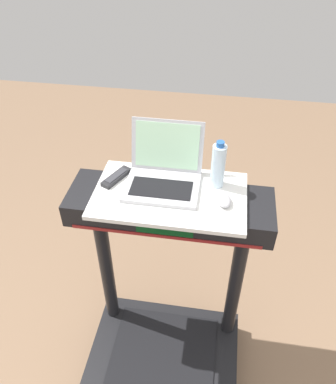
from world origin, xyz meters
The scene contains 5 objects.
desk_board centered at (0.00, 0.70, 1.11)m, with size 0.65×0.39×0.02m, color white.
laptop centered at (-0.04, 0.77, 1.17)m, with size 0.32×0.30×0.24m.
computer_mouse centered at (0.23, 0.68, 1.14)m, with size 0.06×0.10×0.03m, color #B2B2B7.
water_bottle centered at (0.19, 0.79, 1.23)m, with size 0.06×0.06×0.22m.
tv_remote centered at (-0.25, 0.76, 1.13)m, with size 0.11×0.16×0.02m.
Camera 1 is at (0.19, -0.55, 2.20)m, focal length 36.33 mm.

